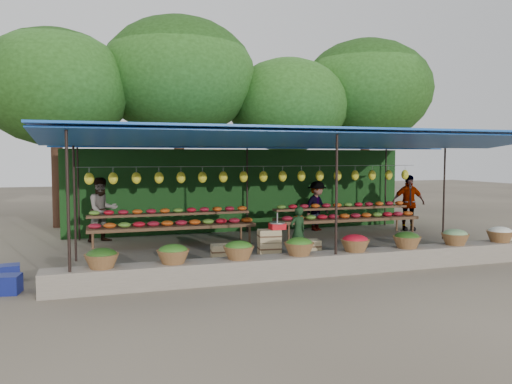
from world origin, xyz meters
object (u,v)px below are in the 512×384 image
object	(u,v)px
crate_counter	(268,252)
blue_crate_front	(3,285)
weighing_scale	(277,225)
blue_crate_back	(5,273)
vendor_seated	(298,231)

from	to	relation	value
crate_counter	blue_crate_front	world-z (taller)	crate_counter
weighing_scale	blue_crate_front	bearing A→B (deg)	-173.36
weighing_scale	blue_crate_back	xyz separation A→B (m)	(-5.18, 0.32, -0.70)
weighing_scale	blue_crate_back	bearing A→B (deg)	176.52
crate_counter	weighing_scale	distance (m)	0.58
weighing_scale	blue_crate_back	distance (m)	5.24
blue_crate_front	weighing_scale	bearing A→B (deg)	15.65
vendor_seated	blue_crate_front	world-z (taller)	vendor_seated
crate_counter	weighing_scale	xyz separation A→B (m)	(0.21, -0.00, 0.54)
weighing_scale	vendor_seated	distance (m)	1.21
crate_counter	blue_crate_back	world-z (taller)	crate_counter
blue_crate_front	blue_crate_back	distance (m)	0.91
weighing_scale	blue_crate_back	world-z (taller)	weighing_scale
weighing_scale	vendor_seated	world-z (taller)	vendor_seated
blue_crate_back	weighing_scale	bearing A→B (deg)	-10.21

